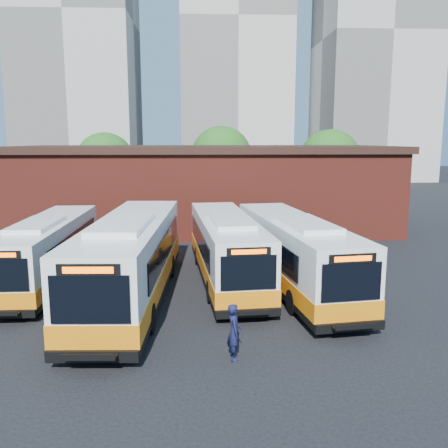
{
  "coord_description": "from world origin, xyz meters",
  "views": [
    {
      "loc": [
        -0.17,
        -17.42,
        6.8
      ],
      "look_at": [
        0.92,
        5.37,
        2.77
      ],
      "focal_mm": 38.0,
      "sensor_mm": 36.0,
      "label": 1
    }
  ],
  "objects_px": {
    "bus_mideast": "(226,250)",
    "bus_east": "(294,255)",
    "bus_midwest": "(132,262)",
    "bus_west": "(48,252)",
    "transit_worker": "(234,332)"
  },
  "relations": [
    {
      "from": "bus_mideast",
      "to": "bus_east",
      "type": "relative_size",
      "value": 0.97
    },
    {
      "from": "bus_midwest",
      "to": "bus_east",
      "type": "relative_size",
      "value": 1.08
    },
    {
      "from": "bus_west",
      "to": "transit_worker",
      "type": "bearing_deg",
      "value": -46.72
    },
    {
      "from": "bus_west",
      "to": "bus_midwest",
      "type": "height_order",
      "value": "bus_midwest"
    },
    {
      "from": "bus_midwest",
      "to": "transit_worker",
      "type": "height_order",
      "value": "bus_midwest"
    },
    {
      "from": "bus_mideast",
      "to": "transit_worker",
      "type": "distance_m",
      "value": 8.69
    },
    {
      "from": "bus_east",
      "to": "transit_worker",
      "type": "relative_size",
      "value": 6.99
    },
    {
      "from": "transit_worker",
      "to": "bus_west",
      "type": "bearing_deg",
      "value": 41.84
    },
    {
      "from": "transit_worker",
      "to": "bus_midwest",
      "type": "bearing_deg",
      "value": 32.12
    },
    {
      "from": "bus_midwest",
      "to": "bus_mideast",
      "type": "relative_size",
      "value": 1.12
    },
    {
      "from": "bus_midwest",
      "to": "transit_worker",
      "type": "relative_size",
      "value": 7.56
    },
    {
      "from": "bus_midwest",
      "to": "bus_east",
      "type": "distance_m",
      "value": 7.42
    },
    {
      "from": "bus_east",
      "to": "transit_worker",
      "type": "height_order",
      "value": "bus_east"
    },
    {
      "from": "bus_mideast",
      "to": "bus_west",
      "type": "bearing_deg",
      "value": 173.57
    },
    {
      "from": "bus_mideast",
      "to": "bus_east",
      "type": "bearing_deg",
      "value": -29.19
    }
  ]
}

